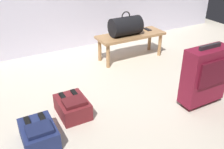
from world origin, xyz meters
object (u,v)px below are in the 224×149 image
(cell_phone, at_px, (147,29))
(backpack_maroon, at_px, (73,107))
(backpack_navy, at_px, (39,134))
(suitcase_upright_burgundy, at_px, (205,75))
(bench, at_px, (131,38))
(duffel_bag_black, at_px, (126,26))

(cell_phone, distance_m, backpack_maroon, 1.87)
(cell_phone, height_order, backpack_navy, cell_phone)
(cell_phone, relative_size, backpack_maroon, 0.38)
(suitcase_upright_burgundy, distance_m, backpack_navy, 1.70)
(bench, distance_m, backpack_maroon, 1.56)
(suitcase_upright_burgundy, bearing_deg, duffel_bag_black, 94.73)
(suitcase_upright_burgundy, xyz_separation_m, backpack_maroon, (-1.27, 0.47, -0.26))
(cell_phone, xyz_separation_m, backpack_navy, (-1.97, -1.21, -0.28))
(backpack_navy, bearing_deg, duffel_bag_black, 36.57)
(duffel_bag_black, bearing_deg, bench, -0.00)
(duffel_bag_black, relative_size, suitcase_upright_burgundy, 0.65)
(bench, distance_m, cell_phone, 0.34)
(duffel_bag_black, bearing_deg, suitcase_upright_burgundy, -85.27)
(bench, bearing_deg, backpack_navy, -145.00)
(bench, xyz_separation_m, suitcase_upright_burgundy, (0.02, -1.38, 0.03))
(duffel_bag_black, distance_m, suitcase_upright_burgundy, 1.39)
(bench, distance_m, duffel_bag_black, 0.21)
(cell_phone, bearing_deg, suitcase_upright_burgundy, -102.01)
(duffel_bag_black, distance_m, backpack_navy, 1.98)
(duffel_bag_black, bearing_deg, cell_phone, 7.76)
(cell_phone, relative_size, suitcase_upright_burgundy, 0.21)
(bench, height_order, duffel_bag_black, duffel_bag_black)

